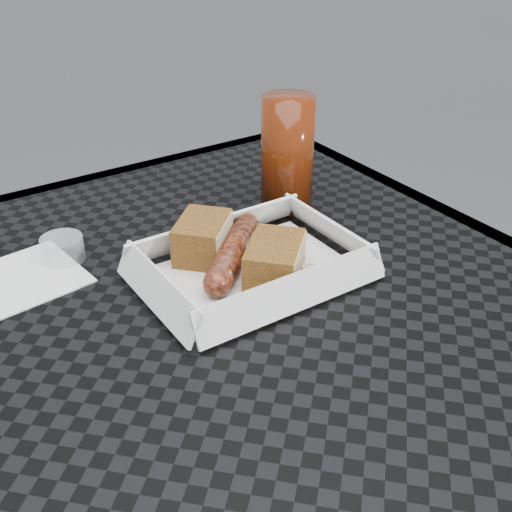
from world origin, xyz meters
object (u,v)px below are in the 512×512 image
(patio_table, at_px, (207,360))
(bratwurst, at_px, (233,252))
(drink_glass, at_px, (287,153))
(food_tray, at_px, (251,273))

(patio_table, bearing_deg, bratwurst, 36.76)
(bratwurst, distance_m, drink_glass, 0.19)
(food_tray, bearing_deg, bratwurst, 106.39)
(patio_table, relative_size, bratwurst, 6.16)
(patio_table, distance_m, drink_glass, 0.30)
(food_tray, distance_m, drink_glass, 0.20)
(food_tray, height_order, bratwurst, bratwurst)
(patio_table, height_order, bratwurst, bratwurst)
(patio_table, relative_size, drink_glass, 5.22)
(food_tray, height_order, drink_glass, drink_glass)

